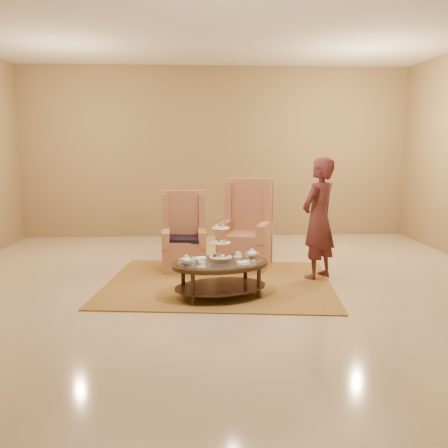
{
  "coord_description": "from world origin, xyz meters",
  "views": [
    {
      "loc": [
        -0.42,
        -6.43,
        1.88
      ],
      "look_at": [
        -0.04,
        0.2,
        0.84
      ],
      "focal_mm": 40.0,
      "sensor_mm": 36.0,
      "label": 1
    }
  ],
  "objects": [
    {
      "name": "ground",
      "position": [
        0.0,
        0.0,
        0.0
      ],
      "size": [
        8.0,
        8.0,
        0.0
      ],
      "primitive_type": "plane",
      "color": "#C8B295",
      "rests_on": "ground"
    },
    {
      "name": "armchair_left",
      "position": [
        -0.61,
        1.12,
        0.41
      ],
      "size": [
        0.66,
        0.69,
        1.21
      ],
      "rotation": [
        0.0,
        0.0,
        0.02
      ],
      "color": "#B17153",
      "rests_on": "ground"
    },
    {
      "name": "armchair_right",
      "position": [
        0.37,
        1.27,
        0.46
      ],
      "size": [
        0.95,
        0.96,
        1.38
      ],
      "rotation": [
        0.0,
        0.0,
        -0.31
      ],
      "color": "#B17153",
      "rests_on": "ground"
    },
    {
      "name": "ceiling",
      "position": [
        0.0,
        0.0,
        0.0
      ],
      "size": [
        8.0,
        8.0,
        0.02
      ],
      "primitive_type": "cube",
      "color": "beige",
      "rests_on": "ground"
    },
    {
      "name": "tea_table",
      "position": [
        -0.12,
        -0.38,
        0.38
      ],
      "size": [
        1.42,
        1.16,
        1.03
      ],
      "rotation": [
        0.0,
        0.0,
        0.29
      ],
      "color": "black",
      "rests_on": "ground"
    },
    {
      "name": "rug",
      "position": [
        -0.11,
        0.27,
        0.01
      ],
      "size": [
        3.35,
        2.9,
        0.02
      ],
      "rotation": [
        0.0,
        0.0,
        -0.12
      ],
      "color": "#A38239",
      "rests_on": "ground"
    },
    {
      "name": "wall_back",
      "position": [
        0.0,
        4.0,
        1.75
      ],
      "size": [
        8.0,
        0.04,
        3.5
      ],
      "primitive_type": "cube",
      "color": "#8F764E",
      "rests_on": "ground"
    },
    {
      "name": "person",
      "position": [
        1.32,
        0.46,
        0.87
      ],
      "size": [
        0.74,
        0.74,
        1.73
      ],
      "rotation": [
        0.0,
        0.0,
        3.9
      ],
      "color": "#522325",
      "rests_on": "ground"
    }
  ]
}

